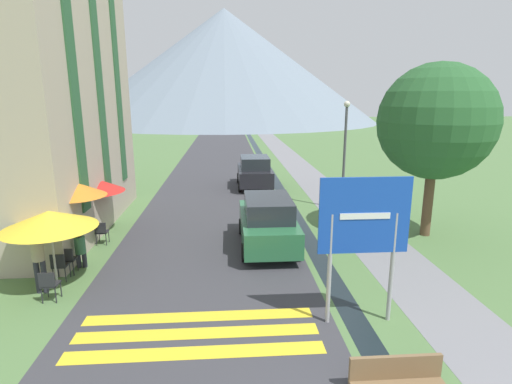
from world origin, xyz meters
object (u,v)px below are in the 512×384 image
at_px(hotel_building, 19,69).
at_px(cafe_umbrella_front_yellow, 49,220).
at_px(cafe_chair_near_left, 59,264).
at_px(tree_by_path, 436,122).
at_px(parked_car_near, 268,222).
at_px(streetlamp, 345,146).
at_px(cafe_chair_near_right, 68,258).
at_px(person_seated_far, 80,247).
at_px(cafe_chair_far_right, 101,231).
at_px(cafe_chair_nearest, 49,283).
at_px(parked_car_far, 255,172).
at_px(cafe_umbrella_middle_orange, 76,189).
at_px(cafe_chair_far_left, 81,233).
at_px(person_standing_terrace, 38,257).
at_px(road_sign, 364,228).
at_px(cafe_umbrella_rear_red, 93,185).

xyz_separation_m(hotel_building, cafe_umbrella_front_yellow, (2.78, -5.26, -4.22)).
xyz_separation_m(cafe_chair_near_left, tree_by_path, (12.35, 3.07, 3.77)).
bearing_deg(parked_car_near, streetlamp, 49.02).
distance_m(cafe_chair_near_right, person_seated_far, 0.57).
height_order(cafe_chair_far_right, person_seated_far, person_seated_far).
bearing_deg(hotel_building, cafe_chair_nearest, -64.21).
bearing_deg(parked_car_far, cafe_chair_far_right, -124.21).
distance_m(cafe_umbrella_front_yellow, cafe_umbrella_middle_orange, 2.27).
relative_size(cafe_chair_far_right, cafe_umbrella_middle_orange, 0.34).
xyz_separation_m(cafe_chair_far_left, cafe_chair_far_right, (0.65, 0.12, 0.00)).
xyz_separation_m(cafe_chair_nearest, cafe_umbrella_front_yellow, (-0.23, 0.97, 1.41)).
height_order(parked_car_near, person_standing_terrace, parked_car_near).
xyz_separation_m(parked_car_near, cafe_umbrella_front_yellow, (-6.22, -2.54, 1.01)).
height_order(hotel_building, cafe_chair_nearest, hotel_building).
xyz_separation_m(cafe_chair_nearest, tree_by_path, (12.14, 4.28, 3.77)).
distance_m(road_sign, cafe_umbrella_rear_red, 10.68).
distance_m(parked_car_near, cafe_chair_near_right, 6.43).
relative_size(cafe_umbrella_middle_orange, cafe_umbrella_rear_red, 1.07).
bearing_deg(cafe_chair_far_right, cafe_umbrella_front_yellow, -72.69).
relative_size(cafe_chair_nearest, tree_by_path, 0.13).
relative_size(cafe_umbrella_middle_orange, person_standing_terrace, 1.43).
bearing_deg(cafe_umbrella_rear_red, person_seated_far, -80.55).
bearing_deg(road_sign, cafe_chair_far_right, 143.58).
relative_size(hotel_building, cafe_umbrella_middle_orange, 4.60).
xyz_separation_m(hotel_building, cafe_chair_far_left, (2.45, -2.26, -5.64)).
bearing_deg(tree_by_path, cafe_chair_near_left, -166.04).
distance_m(hotel_building, person_seated_far, 7.48).
bearing_deg(person_seated_far, streetlamp, 30.93).
distance_m(cafe_chair_nearest, streetlamp, 13.09).
bearing_deg(cafe_chair_far_right, parked_car_far, 79.01).
bearing_deg(person_standing_terrace, streetlamp, 36.04).
bearing_deg(parked_car_near, cafe_chair_nearest, -149.58).
xyz_separation_m(cafe_umbrella_front_yellow, streetlamp, (10.21, 7.14, 1.04)).
relative_size(cafe_chair_near_right, streetlamp, 0.17).
bearing_deg(cafe_chair_nearest, cafe_chair_far_left, 82.23).
height_order(road_sign, cafe_umbrella_middle_orange, road_sign).
height_order(hotel_building, cafe_chair_far_left, hotel_building).
bearing_deg(cafe_chair_far_left, cafe_umbrella_front_yellow, -87.87).
bearing_deg(cafe_umbrella_middle_orange, tree_by_path, 4.88).
bearing_deg(cafe_umbrella_rear_red, cafe_chair_far_right, -66.32).
bearing_deg(cafe_chair_nearest, person_seated_far, 73.05).
distance_m(cafe_umbrella_front_yellow, cafe_umbrella_rear_red, 4.48).
bearing_deg(parked_car_far, cafe_umbrella_middle_orange, -123.39).
bearing_deg(hotel_building, cafe_chair_near_right, -58.08).
distance_m(cafe_chair_near_left, streetlamp, 12.55).
xyz_separation_m(cafe_chair_far_right, cafe_umbrella_middle_orange, (-0.39, -0.88, 1.73)).
relative_size(cafe_umbrella_rear_red, tree_by_path, 0.37).
bearing_deg(streetlamp, person_standing_terrace, -143.96).
relative_size(cafe_chair_nearest, cafe_umbrella_front_yellow, 0.34).
height_order(cafe_chair_far_left, cafe_umbrella_front_yellow, cafe_umbrella_front_yellow).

